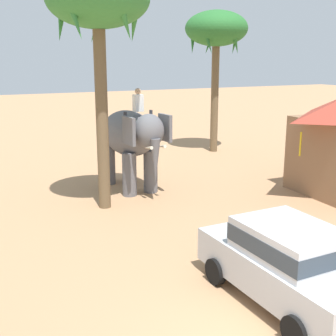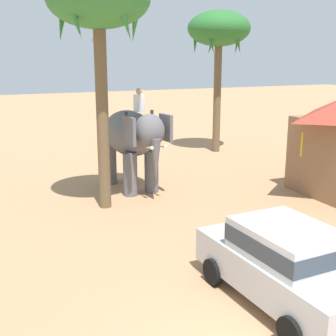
{
  "view_description": "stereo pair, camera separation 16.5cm",
  "coord_description": "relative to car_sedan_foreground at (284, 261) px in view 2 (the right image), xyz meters",
  "views": [
    {
      "loc": [
        -4.79,
        -5.1,
        4.92
      ],
      "look_at": [
        1.17,
        7.0,
        1.6
      ],
      "focal_mm": 47.95,
      "sensor_mm": 36.0,
      "label": 1
    },
    {
      "loc": [
        -4.64,
        -5.18,
        4.92
      ],
      "look_at": [
        1.17,
        7.0,
        1.6
      ],
      "focal_mm": 47.95,
      "sensor_mm": 36.0,
      "label": 2
    }
  ],
  "objects": [
    {
      "name": "car_sedan_foreground",
      "position": [
        0.0,
        0.0,
        0.0
      ],
      "size": [
        1.93,
        4.13,
        1.7
      ],
      "color": "#B7BABF",
      "rests_on": "ground"
    },
    {
      "name": "palm_tree_near_hut",
      "position": [
        6.88,
        13.86,
        5.27
      ],
      "size": [
        3.2,
        3.2,
        7.28
      ],
      "color": "brown",
      "rests_on": "ground"
    },
    {
      "name": "palm_tree_left_of_road",
      "position": [
        -1.38,
        7.48,
        5.55
      ],
      "size": [
        3.2,
        3.2,
        7.58
      ],
      "color": "brown",
      "rests_on": "ground"
    },
    {
      "name": "elephant_with_mahout",
      "position": [
        0.24,
        9.06,
        1.06
      ],
      "size": [
        1.87,
        3.94,
        3.88
      ],
      "color": "slate",
      "rests_on": "ground"
    },
    {
      "name": "signboard_yellow",
      "position": [
        6.12,
        5.91,
        0.76
      ],
      "size": [
        1.0,
        0.1,
        2.4
      ],
      "color": "#4C4C51",
      "rests_on": "ground"
    }
  ]
}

